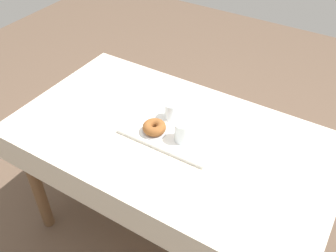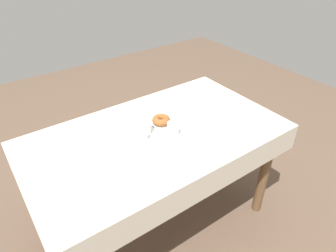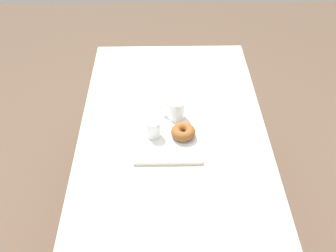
# 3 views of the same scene
# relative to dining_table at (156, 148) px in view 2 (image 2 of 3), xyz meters

# --- Properties ---
(ground_plane) EXTENTS (6.00, 6.00, 0.00)m
(ground_plane) POSITION_rel_dining_table_xyz_m (0.00, 0.00, -0.65)
(ground_plane) COLOR brown
(dining_table) EXTENTS (1.48, 0.85, 0.75)m
(dining_table) POSITION_rel_dining_table_xyz_m (0.00, 0.00, 0.00)
(dining_table) COLOR beige
(dining_table) RESTS_ON ground
(serving_tray) EXTENTS (0.44, 0.29, 0.02)m
(serving_tray) POSITION_rel_dining_table_xyz_m (-0.00, 0.03, 0.11)
(serving_tray) COLOR white
(serving_tray) RESTS_ON dining_table
(tea_mug_left) EXTENTS (0.08, 0.12, 0.09)m
(tea_mug_left) POSITION_rel_dining_table_xyz_m (0.07, -0.02, 0.17)
(tea_mug_left) COLOR white
(tea_mug_left) RESTS_ON serving_tray
(water_glass_near) EXTENTS (0.06, 0.06, 0.08)m
(water_glass_near) POSITION_rel_dining_table_xyz_m (-0.06, 0.09, 0.16)
(water_glass_near) COLOR white
(water_glass_near) RESTS_ON serving_tray
(donut_plate_left) EXTENTS (0.11, 0.11, 0.01)m
(donut_plate_left) POSITION_rel_dining_table_xyz_m (-0.07, -0.04, 0.13)
(donut_plate_left) COLOR silver
(donut_plate_left) RESTS_ON serving_tray
(sugar_donut_left) EXTENTS (0.11, 0.11, 0.04)m
(sugar_donut_left) POSITION_rel_dining_table_xyz_m (-0.07, -0.04, 0.15)
(sugar_donut_left) COLOR brown
(sugar_donut_left) RESTS_ON donut_plate_left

